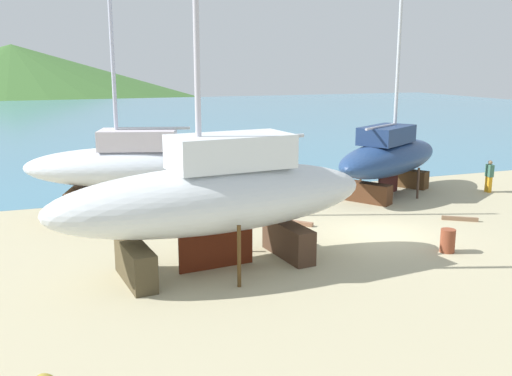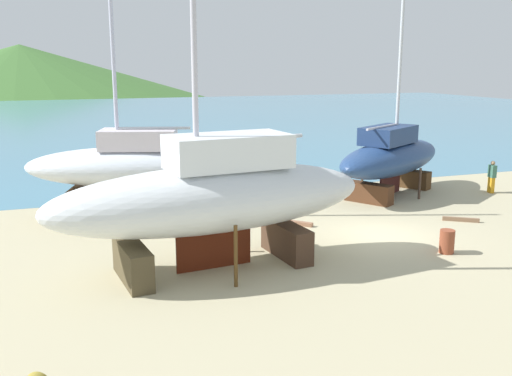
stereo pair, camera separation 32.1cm
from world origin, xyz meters
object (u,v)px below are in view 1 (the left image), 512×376
object	(u,v)px
sailboat_far_slipway	(389,157)
sailboat_mid_port	(217,195)
worker	(489,176)
barrel_rust_near	(448,241)
sailboat_large_starboard	(130,167)

from	to	relation	value
sailboat_far_slipway	sailboat_mid_port	world-z (taller)	sailboat_mid_port
worker	barrel_rust_near	distance (m)	11.11
sailboat_far_slipway	worker	bearing A→B (deg)	-46.66
sailboat_far_slipway	sailboat_large_starboard	distance (m)	13.03
worker	sailboat_mid_port	bearing A→B (deg)	-151.82
sailboat_far_slipway	barrel_rust_near	world-z (taller)	sailboat_far_slipway
sailboat_large_starboard	barrel_rust_near	world-z (taller)	sailboat_large_starboard
sailboat_far_slipway	sailboat_mid_port	distance (m)	13.52
sailboat_far_slipway	sailboat_mid_port	bearing A→B (deg)	-178.44
sailboat_mid_port	sailboat_far_slipway	bearing A→B (deg)	-152.67
sailboat_large_starboard	barrel_rust_near	distance (m)	13.35
sailboat_mid_port	worker	world-z (taller)	sailboat_mid_port
sailboat_large_starboard	barrel_rust_near	bearing A→B (deg)	154.96
sailboat_mid_port	barrel_rust_near	world-z (taller)	sailboat_mid_port
sailboat_large_starboard	worker	bearing A→B (deg)	-168.09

